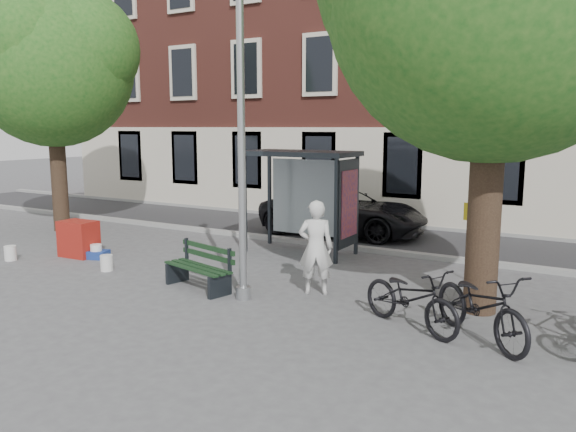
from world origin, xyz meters
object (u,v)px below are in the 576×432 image
(bench, at_px, (200,269))
(car_dark, at_px, (344,212))
(notice_sign, at_px, (469,227))
(bus_shelter, at_px, (316,179))
(painter, at_px, (316,247))
(bike_c, at_px, (481,305))
(bike_a, at_px, (411,297))
(lamppost, at_px, (242,151))
(red_stand, at_px, (79,239))

(bench, bearing_deg, car_dark, 104.45)
(notice_sign, bearing_deg, bench, -121.80)
(bus_shelter, height_order, bench, bus_shelter)
(painter, relative_size, notice_sign, 1.12)
(bus_shelter, distance_m, bike_c, 6.48)
(bus_shelter, height_order, bike_c, bus_shelter)
(car_dark, bearing_deg, bus_shelter, -173.02)
(painter, height_order, car_dark, painter)
(bike_a, bearing_deg, lamppost, 116.54)
(bus_shelter, distance_m, bench, 4.29)
(painter, distance_m, bench, 2.39)
(bike_c, distance_m, notice_sign, 3.60)
(lamppost, bearing_deg, notice_sign, 46.44)
(lamppost, distance_m, painter, 2.34)
(red_stand, relative_size, notice_sign, 0.55)
(bench, distance_m, car_dark, 6.76)
(bus_shelter, bearing_deg, notice_sign, -8.74)
(lamppost, xyz_separation_m, bus_shelter, (-0.61, 4.11, -0.87))
(bench, bearing_deg, red_stand, -174.26)
(bench, bearing_deg, notice_sign, 51.81)
(red_stand, height_order, notice_sign, notice_sign)
(car_dark, relative_size, red_stand, 5.54)
(lamppost, relative_size, car_dark, 1.23)
(painter, height_order, bike_c, painter)
(bike_c, bearing_deg, painter, 115.70)
(red_stand, bearing_deg, lamppost, -8.60)
(bus_shelter, height_order, red_stand, bus_shelter)
(lamppost, distance_m, bike_c, 4.84)
(painter, xyz_separation_m, red_stand, (-6.60, -0.16, -0.47))
(bus_shelter, bearing_deg, car_dark, 100.07)
(lamppost, xyz_separation_m, car_dark, (-1.10, 6.88, -2.09))
(lamppost, relative_size, bike_c, 2.85)
(painter, relative_size, bench, 1.05)
(bike_c, bearing_deg, red_stand, 126.87)
(bench, xyz_separation_m, car_dark, (0.05, 6.75, 0.30))
(bus_shelter, xyz_separation_m, red_stand, (-4.98, -3.26, -1.47))
(lamppost, relative_size, bus_shelter, 2.14)
(bus_shelter, height_order, notice_sign, bus_shelter)
(bus_shelter, relative_size, car_dark, 0.57)
(painter, distance_m, notice_sign, 3.42)
(lamppost, bearing_deg, bench, 173.47)
(bike_a, xyz_separation_m, bike_c, (1.08, 0.02, 0.04))
(lamppost, distance_m, bench, 2.65)
(bike_a, xyz_separation_m, red_stand, (-8.80, 0.78, -0.07))
(bike_a, distance_m, notice_sign, 3.50)
(red_stand, bearing_deg, bus_shelter, 33.21)
(bus_shelter, distance_m, red_stand, 6.13)
(bench, bearing_deg, bike_a, 13.94)
(bus_shelter, distance_m, bike_a, 5.74)
(lamppost, xyz_separation_m, painter, (1.01, 1.00, -1.86))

